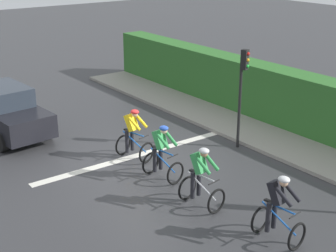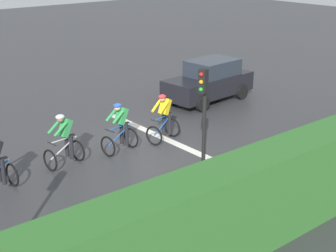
# 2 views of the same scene
# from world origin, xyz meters

# --- Properties ---
(ground_plane) EXTENTS (80.00, 80.00, 0.00)m
(ground_plane) POSITION_xyz_m (0.00, 0.00, 0.00)
(ground_plane) COLOR #333335
(sidewalk_kerb) EXTENTS (2.80, 24.27, 0.12)m
(sidewalk_kerb) POSITION_xyz_m (-4.91, 2.00, 0.06)
(sidewalk_kerb) COLOR gray
(sidewalk_kerb) RESTS_ON ground
(stone_wall_low) EXTENTS (0.44, 24.27, 0.64)m
(stone_wall_low) POSITION_xyz_m (-5.81, 2.00, 0.32)
(stone_wall_low) COLOR gray
(stone_wall_low) RESTS_ON ground
(hedge_wall) EXTENTS (1.10, 24.27, 2.13)m
(hedge_wall) POSITION_xyz_m (-6.11, 2.00, 1.06)
(hedge_wall) COLOR #2D6628
(hedge_wall) RESTS_ON ground
(road_marking_stop_line) EXTENTS (7.00, 0.30, 0.01)m
(road_marking_stop_line) POSITION_xyz_m (0.00, -0.63, 0.00)
(road_marking_stop_line) COLOR silver
(road_marking_stop_line) RESTS_ON ground
(cyclist_second) EXTENTS (0.82, 1.16, 1.66)m
(cyclist_second) POSITION_xyz_m (0.34, 3.12, 0.80)
(cyclist_second) COLOR black
(cyclist_second) RESTS_ON ground
(cyclist_mid) EXTENTS (0.84, 1.17, 1.66)m
(cyclist_mid) POSITION_xyz_m (0.19, 1.20, 0.80)
(cyclist_mid) COLOR black
(cyclist_mid) RESTS_ON ground
(cyclist_fourth) EXTENTS (0.92, 1.21, 1.66)m
(cyclist_fourth) POSITION_xyz_m (0.07, -0.51, 0.80)
(cyclist_fourth) COLOR black
(cyclist_fourth) RESTS_ON ground
(car_black) EXTENTS (2.14, 4.23, 1.76)m
(car_black) POSITION_xyz_m (2.53, -4.98, 0.87)
(car_black) COLOR black
(car_black) RESTS_ON ground
(traffic_light_near_crossing) EXTENTS (0.25, 0.31, 3.34)m
(traffic_light_near_crossing) POSITION_xyz_m (-3.28, 0.84, 2.22)
(traffic_light_near_crossing) COLOR black
(traffic_light_near_crossing) RESTS_ON ground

